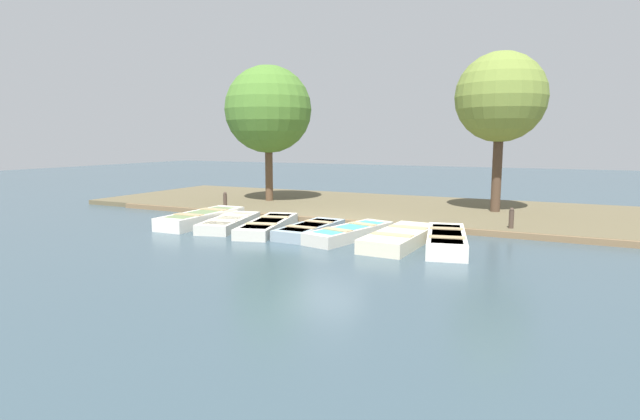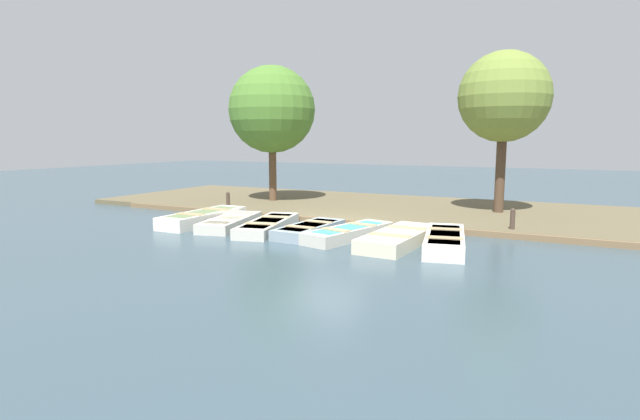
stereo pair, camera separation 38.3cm
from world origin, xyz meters
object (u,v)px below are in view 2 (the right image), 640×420
Objects in this scene: rowboat_3 at (310,229)px; rowboat_5 at (399,238)px; rowboat_6 at (445,241)px; rowboat_0 at (203,217)px; rowboat_1 at (230,222)px; rowboat_4 at (349,233)px; mooring_post_far at (512,222)px; mooring_post_near at (228,202)px; park_tree_left at (504,98)px; park_tree_far_left at (272,110)px; rowboat_2 at (268,225)px.

rowboat_5 is (0.18, 2.86, 0.03)m from rowboat_3.
rowboat_0 is at bearing -102.85° from rowboat_6.
rowboat_0 is 1.21m from rowboat_1.
mooring_post_far is at bearing 136.90° from rowboat_4.
mooring_post_near is 11.02m from park_tree_left.
rowboat_3 is 0.48× the size of park_tree_far_left.
rowboat_2 is 7.45m from mooring_post_far.
rowboat_1 is 0.55× the size of park_tree_left.
rowboat_4 is at bearing 91.47° from rowboat_3.
rowboat_0 is 9.94m from mooring_post_far.
mooring_post_near is 4.67m from park_tree_far_left.
rowboat_0 reaches higher than rowboat_6.
park_tree_far_left reaches higher than rowboat_5.
rowboat_1 is at bearing 84.68° from rowboat_0.
mooring_post_near is at bearing -90.00° from mooring_post_far.
rowboat_5 is (0.17, 1.56, 0.02)m from rowboat_4.
rowboat_3 is (0.06, 1.52, -0.00)m from rowboat_2.
rowboat_6 is 3.06m from mooring_post_far.
mooring_post_far is (-2.68, 8.39, 0.25)m from rowboat_1.
rowboat_5 is (0.18, 5.80, 0.03)m from rowboat_1.
rowboat_3 is at bearing 40.98° from park_tree_far_left.
park_tree_left is at bearing -166.42° from mooring_post_far.
rowboat_3 is 6.08m from mooring_post_far.
rowboat_0 reaches higher than rowboat_3.
rowboat_5 is at bearing 70.22° from mooring_post_near.
park_tree_left is (-6.13, 8.74, 4.12)m from rowboat_0.
rowboat_5 is at bearing -15.19° from park_tree_left.
park_tree_left is at bearing 168.01° from rowboat_5.
rowboat_0 is at bearing -89.01° from rowboat_5.
mooring_post_far reaches higher than rowboat_6.
mooring_post_near is (-2.69, -6.38, 0.24)m from rowboat_4.
rowboat_5 is 4.23× the size of mooring_post_far.
park_tree_left is at bearing 166.12° from rowboat_4.
rowboat_3 is at bearing -90.47° from rowboat_5.
rowboat_0 is 8.22m from rowboat_6.
mooring_post_near reaches higher than rowboat_3.
mooring_post_far is at bearing 90.00° from mooring_post_near.
rowboat_3 is 5.74m from mooring_post_near.
rowboat_4 is 9.10m from park_tree_far_left.
rowboat_6 is 7.52m from park_tree_left.
rowboat_6 is (0.14, 8.22, -0.01)m from rowboat_0.
rowboat_3 is at bearing -102.60° from rowboat_6.
rowboat_4 is at bearing -92.91° from rowboat_5.
park_tree_far_left is at bearing -175.15° from rowboat_1.
rowboat_4 reaches higher than rowboat_3.
rowboat_6 is 0.59× the size of park_tree_far_left.
rowboat_6 is at bearing 57.93° from park_tree_far_left.
rowboat_5 is (0.24, 4.38, 0.03)m from rowboat_2.
rowboat_5 reaches higher than rowboat_4.
rowboat_5 is 8.43m from mooring_post_near.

